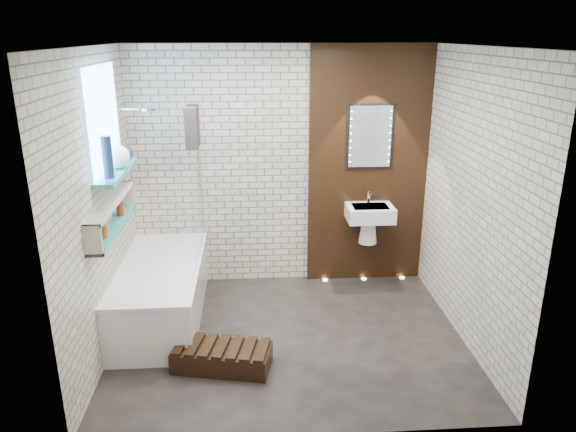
{
  "coord_description": "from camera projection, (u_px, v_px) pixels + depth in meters",
  "views": [
    {
      "loc": [
        -0.31,
        -4.39,
        2.71
      ],
      "look_at": [
        0.0,
        0.15,
        1.15
      ],
      "focal_mm": 33.72,
      "sensor_mm": 36.0,
      "label": 1
    }
  ],
  "objects": [
    {
      "name": "ground",
      "position": [
        289.0,
        338.0,
        5.04
      ],
      "size": [
        3.2,
        3.2,
        0.0
      ],
      "primitive_type": "plane",
      "color": "black",
      "rests_on": "ground"
    },
    {
      "name": "room_shell",
      "position": [
        289.0,
        205.0,
        4.62
      ],
      "size": [
        3.24,
        3.2,
        2.6
      ],
      "color": "#B3A98E",
      "rests_on": "ground"
    },
    {
      "name": "walnut_panel",
      "position": [
        368.0,
        168.0,
        5.88
      ],
      "size": [
        1.3,
        0.06,
        2.6
      ],
      "primitive_type": "cube",
      "color": "black",
      "rests_on": "ground"
    },
    {
      "name": "clerestory_window",
      "position": [
        105.0,
        130.0,
        4.66
      ],
      "size": [
        0.18,
        1.0,
        0.94
      ],
      "color": "#7FADE0",
      "rests_on": "room_shell"
    },
    {
      "name": "display_niche",
      "position": [
        113.0,
        214.0,
        4.7
      ],
      "size": [
        0.14,
        1.3,
        0.26
      ],
      "color": "teal",
      "rests_on": "room_shell"
    },
    {
      "name": "bathtub",
      "position": [
        161.0,
        292.0,
        5.29
      ],
      "size": [
        0.79,
        1.74,
        0.7
      ],
      "color": "white",
      "rests_on": "ground"
    },
    {
      "name": "bath_screen",
      "position": [
        196.0,
        182.0,
        5.41
      ],
      "size": [
        0.01,
        0.78,
        1.4
      ],
      "primitive_type": "cube",
      "color": "white",
      "rests_on": "bathtub"
    },
    {
      "name": "towel",
      "position": [
        192.0,
        127.0,
        5.13
      ],
      "size": [
        0.11,
        0.3,
        0.39
      ],
      "primitive_type": "cube",
      "color": "black",
      "rests_on": "bath_screen"
    },
    {
      "name": "shower_head",
      "position": [
        148.0,
        109.0,
        5.21
      ],
      "size": [
        0.18,
        0.18,
        0.02
      ],
      "primitive_type": "cylinder",
      "color": "silver",
      "rests_on": "room_shell"
    },
    {
      "name": "washbasin",
      "position": [
        369.0,
        218.0,
        5.86
      ],
      "size": [
        0.5,
        0.36,
        0.58
      ],
      "color": "white",
      "rests_on": "walnut_panel"
    },
    {
      "name": "led_mirror",
      "position": [
        370.0,
        137.0,
        5.74
      ],
      "size": [
        0.5,
        0.02,
        0.7
      ],
      "color": "black",
      "rests_on": "walnut_panel"
    },
    {
      "name": "walnut_step",
      "position": [
        222.0,
        357.0,
        4.58
      ],
      "size": [
        0.87,
        0.52,
        0.18
      ],
      "primitive_type": "cube",
      "rotation": [
        0.0,
        0.0,
        -0.21
      ],
      "color": "black",
      "rests_on": "ground"
    },
    {
      "name": "niche_bottles",
      "position": [
        115.0,
        215.0,
        4.78
      ],
      "size": [
        0.06,
        0.64,
        0.16
      ],
      "color": "maroon",
      "rests_on": "display_niche"
    },
    {
      "name": "sill_vases",
      "position": [
        117.0,
        156.0,
        4.79
      ],
      "size": [
        0.21,
        0.78,
        0.35
      ],
      "color": "#16223D",
      "rests_on": "clerestory_window"
    },
    {
      "name": "floor_uplights",
      "position": [
        364.0,
        279.0,
        6.24
      ],
      "size": [
        0.96,
        0.06,
        0.01
      ],
      "color": "#FFD899",
      "rests_on": "ground"
    }
  ]
}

